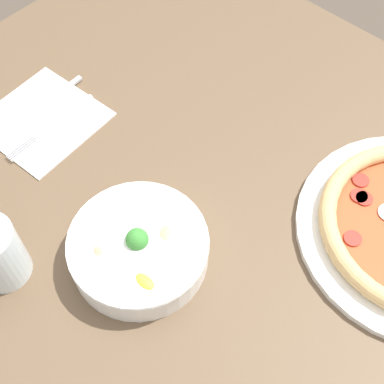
# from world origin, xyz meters

# --- Properties ---
(ground_plane) EXTENTS (8.00, 8.00, 0.00)m
(ground_plane) POSITION_xyz_m (0.00, 0.00, 0.00)
(ground_plane) COLOR #4C4238
(dining_table) EXTENTS (1.37, 0.89, 0.72)m
(dining_table) POSITION_xyz_m (0.00, 0.00, 0.63)
(dining_table) COLOR brown
(dining_table) RESTS_ON ground_plane
(bowl) EXTENTS (0.20, 0.20, 0.07)m
(bowl) POSITION_xyz_m (0.11, 0.19, 0.75)
(bowl) COLOR white
(bowl) RESTS_ON dining_table
(napkin) EXTENTS (0.19, 0.19, 0.00)m
(napkin) POSITION_xyz_m (0.42, 0.12, 0.72)
(napkin) COLOR white
(napkin) RESTS_ON dining_table
(fork) EXTENTS (0.02, 0.18, 0.00)m
(fork) POSITION_xyz_m (0.39, 0.12, 0.73)
(fork) COLOR silver
(fork) RESTS_ON napkin
(knife) EXTENTS (0.02, 0.22, 0.01)m
(knife) POSITION_xyz_m (0.44, 0.11, 0.73)
(knife) COLOR silver
(knife) RESTS_ON napkin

